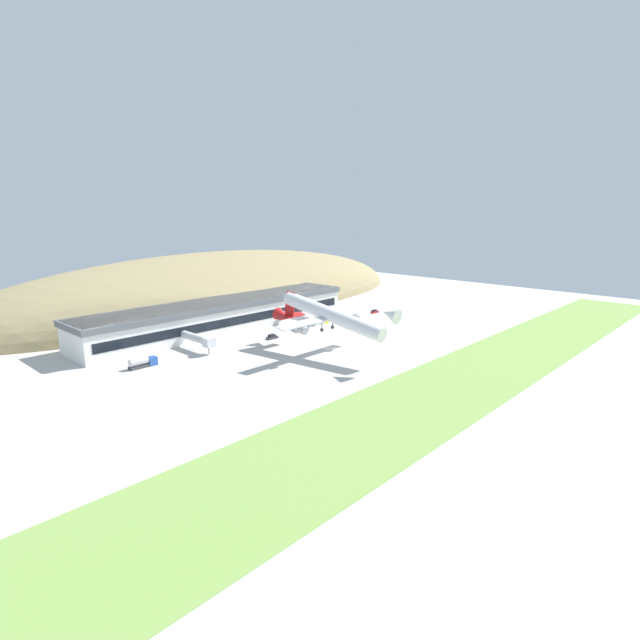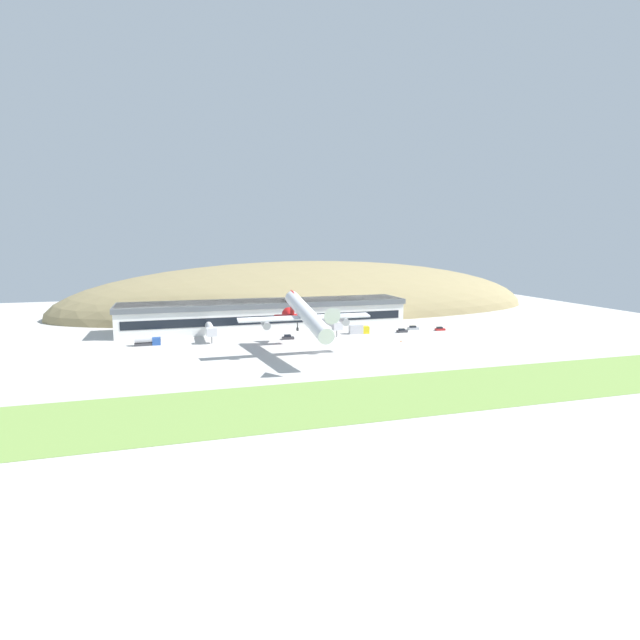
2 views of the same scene
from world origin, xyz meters
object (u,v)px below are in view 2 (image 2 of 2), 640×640
at_px(cargo_airplane, 306,315).
at_px(service_car_0, 413,328).
at_px(traffic_cone_0, 401,341).
at_px(service_car_1, 402,331).
at_px(fuel_truck, 147,341).
at_px(service_car_3, 288,337).
at_px(service_car_2, 440,329).
at_px(jetway_0, 210,329).
at_px(jetway_1, 332,323).
at_px(box_truck, 359,329).
at_px(terminal_building, 265,313).

height_order(cargo_airplane, service_car_0, cargo_airplane).
bearing_deg(traffic_cone_0, service_car_1, 63.25).
bearing_deg(cargo_airplane, service_car_1, 32.40).
relative_size(fuel_truck, traffic_cone_0, 14.40).
height_order(service_car_3, fuel_truck, fuel_truck).
relative_size(service_car_2, service_car_3, 0.93).
distance_m(jetway_0, service_car_0, 77.72).
height_order(jetway_0, fuel_truck, jetway_0).
xyz_separation_m(service_car_1, traffic_cone_0, (-8.14, -16.15, -0.33)).
height_order(service_car_2, service_car_3, service_car_3).
height_order(cargo_airplane, service_car_1, cargo_airplane).
xyz_separation_m(jetway_0, service_car_2, (86.72, -4.82, -3.40)).
relative_size(jetway_1, box_truck, 2.18).
relative_size(cargo_airplane, service_car_3, 11.76).
distance_m(service_car_3, box_truck, 27.99).
height_order(service_car_0, traffic_cone_0, service_car_0).
relative_size(service_car_3, box_truck, 0.55).
bearing_deg(service_car_1, service_car_3, -178.67).
bearing_deg(terminal_building, service_car_3, -81.72).
xyz_separation_m(fuel_truck, traffic_cone_0, (83.47, -18.15, -1.20)).
height_order(cargo_airplane, box_truck, cargo_airplane).
bearing_deg(jetway_0, service_car_3, -11.80).
relative_size(service_car_1, traffic_cone_0, 7.04).
xyz_separation_m(cargo_airplane, service_car_1, (45.23, 28.70, -11.92)).
xyz_separation_m(terminal_building, jetway_1, (21.58, -18.91, -2.30)).
xyz_separation_m(service_car_2, service_car_3, (-60.52, -0.66, 0.08)).
bearing_deg(service_car_1, jetway_1, 171.14).
relative_size(service_car_1, service_car_3, 0.97).
bearing_deg(service_car_3, service_car_0, 5.88).
height_order(terminal_building, service_car_3, terminal_building).
height_order(box_truck, traffic_cone_0, box_truck).
bearing_deg(service_car_2, terminal_building, 159.91).
bearing_deg(terminal_building, service_car_0, -18.86).
height_order(service_car_1, service_car_2, service_car_1).
bearing_deg(service_car_1, service_car_0, 31.92).
distance_m(jetway_1, cargo_airplane, 38.74).
height_order(jetway_1, traffic_cone_0, jetway_1).
relative_size(terminal_building, jetway_1, 6.67).
relative_size(jetway_0, cargo_airplane, 0.32).
bearing_deg(jetway_1, service_car_1, -8.86).
height_order(terminal_building, service_car_2, terminal_building).
distance_m(service_car_2, service_car_3, 60.52).
bearing_deg(jetway_1, traffic_cone_0, -47.81).
height_order(terminal_building, jetway_1, terminal_building).
height_order(fuel_truck, box_truck, box_truck).
distance_m(jetway_1, service_car_0, 33.54).
distance_m(service_car_0, fuel_truck, 98.48).
height_order(fuel_truck, traffic_cone_0, fuel_truck).
distance_m(jetway_0, service_car_1, 71.02).
bearing_deg(cargo_airplane, service_car_0, 32.33).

